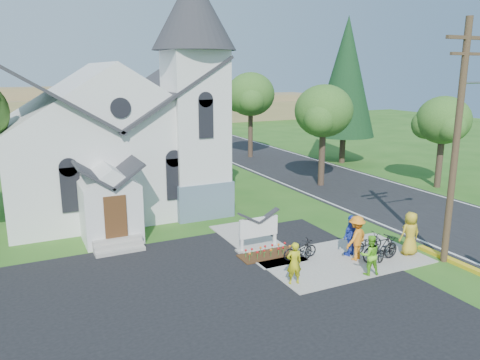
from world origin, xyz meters
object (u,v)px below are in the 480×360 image
bike_4 (387,249)px  cyclist_4 (410,233)px  cyclist_1 (370,255)px  bike_0 (300,249)px  cyclist_0 (294,263)px  utility_pole (458,136)px  bike_1 (302,252)px  church_sign (259,228)px  bike_3 (380,248)px  cyclist_2 (351,235)px  cyclist_3 (356,238)px  bike_2 (368,243)px

bike_4 → cyclist_4: bearing=-115.7°
cyclist_1 → bike_0: bearing=-41.7°
cyclist_0 → bike_4: cyclist_0 is taller
utility_pole → bike_1: utility_pole is taller
church_sign → bike_4: (4.37, -3.51, -0.53)m
cyclist_1 → bike_3: cyclist_1 is taller
cyclist_2 → cyclist_4: 2.60m
cyclist_0 → cyclist_4: cyclist_4 is taller
cyclist_1 → cyclist_4: cyclist_4 is taller
cyclist_0 → cyclist_1: (3.14, -0.60, -0.01)m
utility_pole → bike_4: (-2.19, 1.19, -4.90)m
cyclist_1 → bike_3: (1.34, 0.85, -0.25)m
bike_3 → bike_4: size_ratio=1.10×
cyclist_3 → bike_4: bearing=136.8°
bike_3 → cyclist_2: bearing=34.9°
cyclist_2 → bike_2: (0.96, -0.04, -0.50)m
cyclist_1 → cyclist_2: cyclist_2 is taller
cyclist_0 → bike_3: bearing=-166.4°
church_sign → cyclist_3: (3.14, -2.97, -0.01)m
bike_2 → bike_4: (0.16, -0.97, 0.03)m
cyclist_2 → bike_4: size_ratio=1.07×
church_sign → bike_4: 5.63m
church_sign → bike_4: size_ratio=1.28×
bike_3 → cyclist_0: bearing=93.2°
church_sign → utility_pole: size_ratio=0.22×
cyclist_1 → bike_3: size_ratio=0.87×
cyclist_3 → utility_pole: bearing=133.8°
cyclist_4 → bike_1: bearing=-9.3°
cyclist_4 → bike_0: bearing=-13.8°
bike_0 → bike_3: size_ratio=0.85×
church_sign → cyclist_0: 3.84m
cyclist_2 → cyclist_1: bearing=53.7°
cyclist_2 → cyclist_3: cyclist_3 is taller
bike_3 → bike_4: bearing=-84.3°
cyclist_0 → utility_pole: bearing=-176.9°
bike_3 → bike_4: 0.41m
bike_0 → cyclist_2: cyclist_2 is taller
church_sign → bike_0: (1.03, -1.86, -0.55)m
bike_0 → bike_4: bike_4 is taller
church_sign → bike_0: 2.20m
cyclist_1 → bike_1: cyclist_1 is taller
cyclist_1 → bike_2: 2.46m
utility_pole → bike_2: 5.88m
utility_pole → bike_2: (-2.36, 2.16, -4.93)m
cyclist_2 → cyclist_4: bearing=137.2°
cyclist_3 → bike_3: (0.84, -0.58, -0.41)m
bike_0 → bike_4: 3.72m
cyclist_0 → bike_2: (4.71, 1.27, -0.41)m
cyclist_0 → bike_0: size_ratio=1.03×
church_sign → cyclist_0: (-0.50, -3.80, -0.15)m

